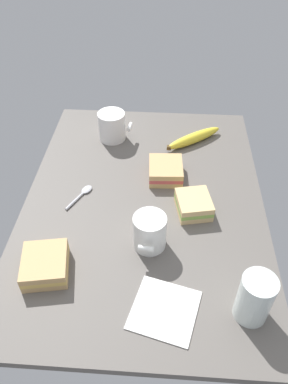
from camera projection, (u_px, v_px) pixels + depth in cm
name	position (u px, v px, depth cm)	size (l,w,h in cm)	color
tabletop	(144.00, 203.00, 102.06)	(90.00, 64.00, 2.00)	#5B5651
coffee_mug_black	(150.00, 231.00, 87.14)	(9.98, 7.82, 8.99)	white
coffee_mug_milky	(112.00, 126.00, 119.32)	(8.61, 10.96, 9.17)	white
sandwich_main	(194.00, 205.00, 97.00)	(10.84, 10.11, 4.40)	#DBB77A
sandwich_side	(166.00, 171.00, 107.02)	(10.95, 9.97, 4.40)	tan
sandwich_extra	(45.00, 265.00, 83.24)	(12.43, 11.55, 4.40)	tan
glass_of_milk	(254.00, 300.00, 73.78)	(6.97, 6.97, 11.41)	silver
banana	(194.00, 138.00, 119.64)	(14.84, 18.63, 3.35)	yellow
spoon	(83.00, 193.00, 102.76)	(10.23, 6.29, 0.80)	silver
paper_napkin	(164.00, 310.00, 77.50)	(13.09, 13.09, 0.30)	white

